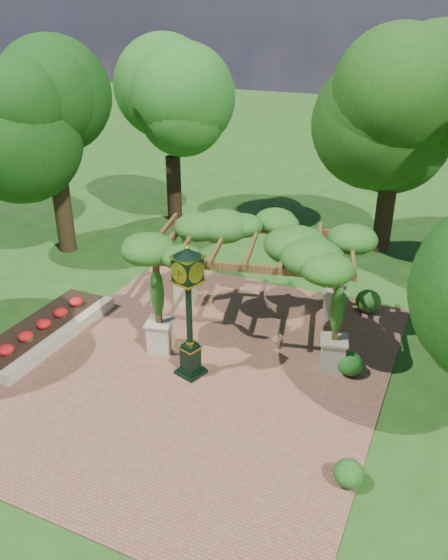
% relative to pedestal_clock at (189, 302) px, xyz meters
% --- Properties ---
extents(ground, '(120.00, 120.00, 0.00)m').
position_rel_pedestal_clock_xyz_m(ground, '(0.19, -0.64, -2.35)').
color(ground, '#1E4714').
rests_on(ground, ground).
extents(brick_plaza, '(10.00, 12.00, 0.04)m').
position_rel_pedestal_clock_xyz_m(brick_plaza, '(0.19, 0.36, -2.33)').
color(brick_plaza, brown).
rests_on(brick_plaza, ground).
extents(border_wall, '(0.35, 5.00, 0.40)m').
position_rel_pedestal_clock_xyz_m(border_wall, '(-4.41, -0.14, -2.15)').
color(border_wall, '#C6B793').
rests_on(border_wall, ground).
extents(flower_bed, '(1.50, 5.00, 0.36)m').
position_rel_pedestal_clock_xyz_m(flower_bed, '(-5.31, -0.14, -2.17)').
color(flower_bed, red).
rests_on(flower_bed, ground).
extents(pedestal_clock, '(0.96, 0.96, 3.92)m').
position_rel_pedestal_clock_xyz_m(pedestal_clock, '(0.00, 0.00, 0.00)').
color(pedestal_clock, black).
rests_on(pedestal_clock, brick_plaza).
extents(pergola, '(6.65, 5.01, 3.74)m').
position_rel_pedestal_clock_xyz_m(pergola, '(0.72, 2.81, 0.71)').
color(pergola, '#B9B08A').
rests_on(pergola, brick_plaza).
extents(sundial, '(0.67, 0.67, 1.06)m').
position_rel_pedestal_clock_xyz_m(sundial, '(0.98, 7.71, -1.89)').
color(sundial, gray).
rests_on(sundial, ground).
extents(shrub_front, '(0.85, 0.85, 0.60)m').
position_rel_pedestal_clock_xyz_m(shrub_front, '(4.98, -2.19, -2.01)').
color(shrub_front, '#1E4E16').
rests_on(shrub_front, brick_plaza).
extents(shrub_mid, '(0.92, 0.92, 0.66)m').
position_rel_pedestal_clock_xyz_m(shrub_mid, '(4.09, 1.83, -1.98)').
color(shrub_mid, '#1D5518').
rests_on(shrub_mid, brick_plaza).
extents(shrub_back, '(0.94, 0.94, 0.77)m').
position_rel_pedestal_clock_xyz_m(shrub_back, '(3.84, 5.70, -1.93)').
color(shrub_back, '#2A5E1B').
rests_on(shrub_back, brick_plaza).
extents(tree_west_near, '(4.37, 4.37, 8.82)m').
position_rel_pedestal_clock_xyz_m(tree_west_near, '(-9.06, 5.88, 3.69)').
color(tree_west_near, '#382816').
rests_on(tree_west_near, ground).
extents(tree_west_far, '(4.49, 4.49, 8.07)m').
position_rel_pedestal_clock_xyz_m(tree_west_far, '(-6.72, 11.20, 3.19)').
color(tree_west_far, black).
rests_on(tree_west_far, ground).
extents(tree_north, '(4.98, 4.98, 8.50)m').
position_rel_pedestal_clock_xyz_m(tree_north, '(3.25, 11.46, 3.49)').
color(tree_north, '#322114').
rests_on(tree_north, ground).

